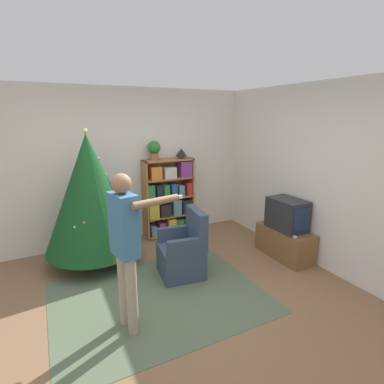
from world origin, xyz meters
name	(u,v)px	position (x,y,z in m)	size (l,w,h in m)	color
ground_plane	(177,302)	(0.00, 0.00, 0.00)	(14.00, 14.00, 0.00)	#846042
wall_back	(124,167)	(0.00, 2.18, 1.30)	(8.00, 0.10, 2.60)	silver
wall_right	(323,177)	(2.27, 0.00, 1.30)	(0.10, 8.00, 2.60)	silver
area_rug	(159,297)	(-0.15, 0.20, 0.00)	(2.46, 1.92, 0.01)	#56664C
bookshelf	(169,199)	(0.74, 1.97, 0.68)	(0.90, 0.27, 1.40)	#A8703D
tv_stand	(285,243)	(1.99, 0.34, 0.23)	(0.42, 0.91, 0.45)	brown
television	(287,214)	(1.99, 0.34, 0.69)	(0.38, 0.58, 0.47)	#28282D
game_remote	(293,236)	(1.86, 0.07, 0.47)	(0.04, 0.12, 0.02)	white
christmas_tree	(91,194)	(-0.67, 1.50, 1.06)	(1.36, 1.36, 1.97)	#4C3323
armchair	(184,253)	(0.35, 0.56, 0.32)	(0.64, 0.63, 0.92)	#334256
standing_person	(126,241)	(-0.60, -0.17, 0.97)	(0.69, 0.46, 1.63)	#9E937F
potted_plant	(154,149)	(0.48, 1.98, 1.59)	(0.22, 0.22, 0.33)	#935B38
table_lamp	(181,153)	(0.99, 1.98, 1.50)	(0.20, 0.20, 0.18)	#473828
book_pile_near_tree	(126,264)	(-0.30, 1.16, 0.03)	(0.22, 0.20, 0.06)	#232328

